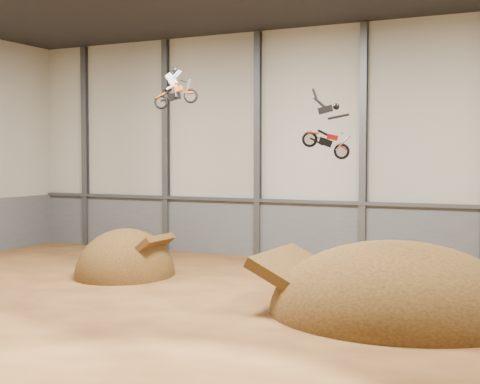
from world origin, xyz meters
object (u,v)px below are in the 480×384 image
object	(u,v)px
landing_ramp	(396,315)
fmx_rider_a	(177,85)
fmx_rider_b	(323,124)
takeoff_ramp	(126,276)

from	to	relation	value
landing_ramp	fmx_rider_a	distance (m)	14.75
fmx_rider_a	fmx_rider_b	world-z (taller)	fmx_rider_a
landing_ramp	fmx_rider_a	xyz separation A→B (m)	(-10.99, 1.73, 9.69)
takeoff_ramp	fmx_rider_a	bearing A→B (deg)	-14.03
fmx_rider_a	fmx_rider_b	distance (m)	8.94
landing_ramp	takeoff_ramp	bearing A→B (deg)	169.73
fmx_rider_a	takeoff_ramp	bearing A→B (deg)	154.20
landing_ramp	fmx_rider_b	size ratio (longest dim) A/B	3.93
takeoff_ramp	fmx_rider_b	size ratio (longest dim) A/B	2.21
landing_ramp	fmx_rider_a	world-z (taller)	fmx_rider_a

